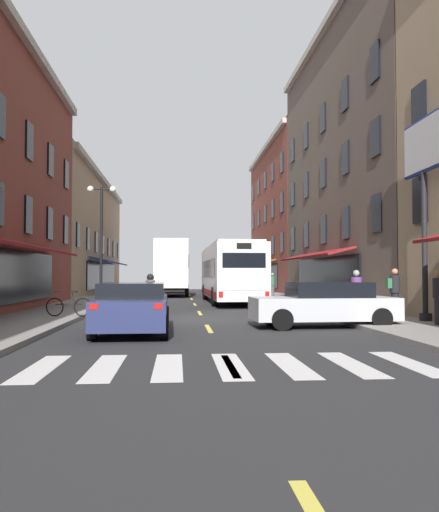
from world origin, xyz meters
TOP-DOWN VIEW (x-y plane):
  - ground_plane at (0.00, 0.00)m, footprint 34.80×80.00m
  - lane_centre_dashes at (0.00, -0.25)m, footprint 0.14×73.90m
  - crosswalk_near at (0.00, -10.00)m, footprint 7.10×2.80m
  - sidewalk_left at (-5.90, 0.00)m, footprint 3.00×80.00m
  - sidewalk_right at (5.90, 0.00)m, footprint 3.00×80.00m
  - billboard_sign at (7.05, -2.93)m, footprint 0.40×2.68m
  - transit_bus at (2.09, 11.13)m, footprint 2.77×11.95m
  - box_truck at (-1.34, 20.42)m, footprint 2.56×7.67m
  - sedan_near at (3.61, -3.34)m, footprint 4.48×2.08m
  - sedan_mid at (-2.18, -4.52)m, footprint 2.04×4.83m
  - sedan_far at (-1.15, 30.26)m, footprint 1.94×4.68m
  - motorcycle_rider at (-1.92, -0.25)m, footprint 0.62×2.07m
  - bicycle_near at (-4.80, -0.23)m, footprint 1.69×0.53m
  - pedestrian_near at (6.87, -0.92)m, footprint 0.50×0.36m
  - pedestrian_mid at (6.79, -4.34)m, footprint 0.36×0.36m
  - pedestrian_far at (5.41, 15.64)m, footprint 0.36×0.36m
  - pedestrian_rear at (5.02, -2.21)m, footprint 0.36×0.36m
  - street_lamp_twin at (-4.71, 7.01)m, footprint 1.42×0.32m

SIDE VIEW (x-z plane):
  - ground_plane at x=0.00m, z-range -0.10..0.00m
  - lane_centre_dashes at x=0.00m, z-range 0.00..0.01m
  - crosswalk_near at x=0.00m, z-range 0.00..0.01m
  - sidewalk_left at x=-5.90m, z-range 0.00..0.14m
  - sidewalk_right at x=5.90m, z-range 0.00..0.14m
  - bicycle_near at x=-4.80m, z-range 0.05..0.96m
  - sedan_far at x=-1.15m, z-range 0.01..1.40m
  - motorcycle_rider at x=-1.92m, z-range -0.12..1.54m
  - sedan_near at x=3.61m, z-range 0.02..1.41m
  - sedan_mid at x=-2.18m, z-range 0.02..1.42m
  - pedestrian_far at x=5.41m, z-range 0.16..1.77m
  - pedestrian_mid at x=6.79m, z-range 0.16..1.78m
  - pedestrian_rear at x=5.02m, z-range 0.16..1.80m
  - pedestrian_near at x=6.87m, z-range 0.19..1.90m
  - transit_bus at x=2.09m, z-range 0.08..3.42m
  - box_truck at x=-1.34m, z-range 0.06..4.20m
  - street_lamp_twin at x=-4.71m, z-range 0.44..6.33m
  - billboard_sign at x=7.05m, z-range 1.82..8.42m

